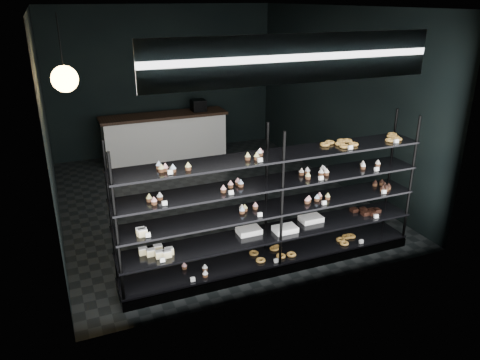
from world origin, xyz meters
The scene contains 5 objects.
room centered at (0.00, 0.00, 1.60)m, with size 5.01×6.01×3.20m.
display_shelf centered at (0.02, -2.45, 0.63)m, with size 4.00×0.50×1.91m.
signage centered at (0.00, -2.93, 2.75)m, with size 3.30×0.05×0.50m.
pendant_lamp centered at (-2.20, -1.40, 2.45)m, with size 0.31×0.31×0.88m.
service_counter centered at (-0.15, 2.50, 0.50)m, with size 2.73×0.65×1.23m.
Camera 1 is at (-2.40, -7.25, 3.35)m, focal length 35.00 mm.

